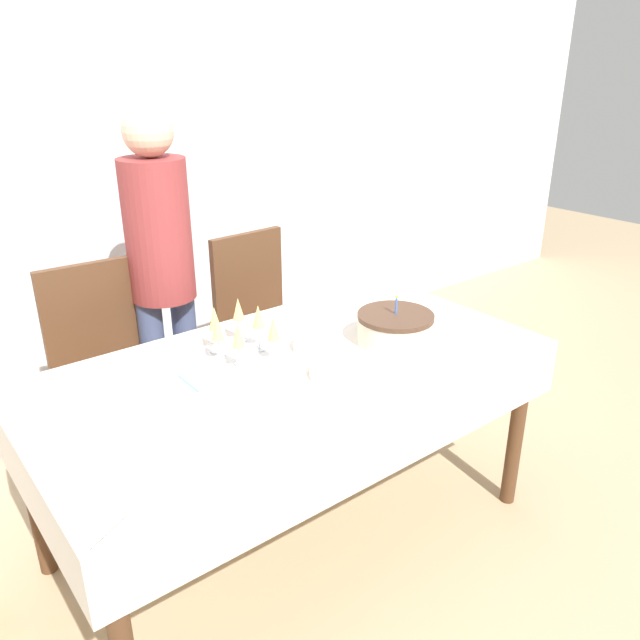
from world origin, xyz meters
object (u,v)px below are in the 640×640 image
at_px(birthday_cake, 395,328).
at_px(plate_stack_dessert, 318,344).
at_px(dining_chair_far_left, 106,369).
at_px(champagne_tray, 241,338).
at_px(plate_stack_main, 345,371).
at_px(dining_chair_far_right, 263,323).
at_px(person_standing, 161,258).

xyz_separation_m(birthday_cake, plate_stack_dessert, (-0.26, 0.13, -0.04)).
bearing_deg(dining_chair_far_left, champagne_tray, -66.69).
height_order(birthday_cake, plate_stack_main, birthday_cake).
distance_m(dining_chair_far_right, champagne_tray, 0.88).
bearing_deg(dining_chair_far_right, plate_stack_main, -107.28).
bearing_deg(plate_stack_main, dining_chair_far_right, 72.72).
bearing_deg(person_standing, birthday_cake, -63.26).
relative_size(birthday_cake, plate_stack_main, 1.19).
bearing_deg(dining_chair_far_left, dining_chair_far_right, -0.01).
relative_size(plate_stack_main, person_standing, 0.15).
bearing_deg(plate_stack_main, dining_chair_far_left, 116.19).
bearing_deg(dining_chair_far_left, plate_stack_dessert, -54.73).
relative_size(dining_chair_far_left, plate_stack_main, 4.02).
height_order(dining_chair_far_left, dining_chair_far_right, same).
relative_size(champagne_tray, person_standing, 0.22).
distance_m(dining_chair_far_right, person_standing, 0.62).
distance_m(birthday_cake, person_standing, 1.08).
relative_size(dining_chair_far_right, person_standing, 0.61).
bearing_deg(birthday_cake, plate_stack_dessert, 153.00).
height_order(champagne_tray, person_standing, person_standing).
bearing_deg(champagne_tray, plate_stack_main, -58.56).
height_order(dining_chair_far_left, person_standing, person_standing).
distance_m(dining_chair_far_left, birthday_cake, 1.23).
relative_size(plate_stack_main, plate_stack_dessert, 1.32).
bearing_deg(champagne_tray, plate_stack_dessert, -23.26).
xyz_separation_m(dining_chair_far_left, plate_stack_main, (0.48, -0.98, 0.23)).
xyz_separation_m(plate_stack_main, plate_stack_dessert, (0.06, 0.22, 0.00)).
relative_size(dining_chair_far_left, champagne_tray, 2.83).
height_order(dining_chair_far_left, plate_stack_main, dining_chair_far_left).
height_order(plate_stack_main, plate_stack_dessert, plate_stack_dessert).
bearing_deg(birthday_cake, dining_chair_far_right, 90.79).
bearing_deg(plate_stack_main, person_standing, 98.89).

